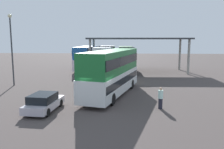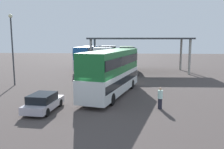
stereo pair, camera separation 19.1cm
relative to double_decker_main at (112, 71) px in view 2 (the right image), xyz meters
The scene contains 9 objects.
ground_plane 4.77m from the double_decker_main, 101.98° to the right, with size 140.00×140.00×0.00m, color #463E3B.
double_decker_main is the anchor object (origin of this frame).
parked_hatchback 7.47m from the double_decker_main, 130.89° to the right, with size 2.07×4.14×1.35m.
double_decker_near_canopy 19.36m from the double_decker_main, 107.53° to the left, with size 2.59×10.21×4.07m.
double_decker_mid_row 15.02m from the double_decker_main, 97.88° to the left, with size 2.65×10.93×4.20m.
double_decker_far_right 16.21m from the double_decker_main, 85.55° to the left, with size 2.96×11.65×4.06m.
depot_canopy 17.03m from the double_decker_main, 79.13° to the left, with size 16.48×7.02×5.57m.
lamppost_tall 12.70m from the double_decker_main, 161.49° to the left, with size 0.44×0.44×8.16m.
pedestrian_waiting 6.09m from the double_decker_main, 46.64° to the right, with size 0.38×0.38×1.69m.
Camera 2 is at (2.49, -18.03, 5.36)m, focal length 37.48 mm.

